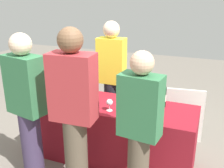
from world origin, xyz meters
name	(u,v)px	position (x,y,z in m)	size (l,w,h in m)	color
ground_plane	(112,158)	(0.00, 0.00, 0.00)	(12.00, 12.00, 0.00)	slate
tasting_table	(112,132)	(0.00, 0.00, 0.38)	(1.97, 0.67, 0.75)	maroon
wine_bottle_0	(65,83)	(-0.73, 0.15, 0.87)	(0.07, 0.07, 0.33)	black
wine_bottle_1	(95,87)	(-0.29, 0.15, 0.87)	(0.07, 0.07, 0.33)	black
wine_bottle_2	(137,94)	(0.26, 0.14, 0.86)	(0.07, 0.07, 0.30)	black
wine_bottle_3	(146,97)	(0.38, 0.07, 0.87)	(0.08, 0.08, 0.33)	black
wine_bottle_4	(163,96)	(0.57, 0.16, 0.87)	(0.07, 0.07, 0.34)	black
wine_glass_0	(93,99)	(-0.16, -0.16, 0.85)	(0.07, 0.07, 0.14)	silver
wine_glass_1	(110,103)	(0.04, -0.18, 0.85)	(0.07, 0.07, 0.14)	silver
wine_glass_2	(131,102)	(0.27, -0.09, 0.85)	(0.06, 0.06, 0.14)	silver
wine_glass_3	(152,104)	(0.50, -0.08, 0.86)	(0.07, 0.07, 0.15)	silver
ice_bucket	(58,89)	(-0.72, -0.03, 0.84)	(0.21, 0.21, 0.19)	silver
server_pouring	(111,76)	(-0.23, 0.55, 0.91)	(0.38, 0.22, 1.65)	black
guest_0	(27,106)	(-0.68, -0.66, 0.89)	(0.44, 0.30, 1.64)	#3F3351
guest_1	(74,111)	(-0.11, -0.68, 0.93)	(0.44, 0.26, 1.73)	brown
guest_2	(140,128)	(0.51, -0.60, 0.84)	(0.40, 0.25, 1.55)	brown
menu_board	(184,115)	(0.76, 0.79, 0.38)	(0.52, 0.03, 0.77)	white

